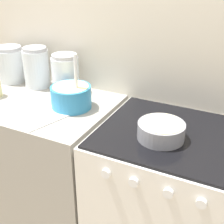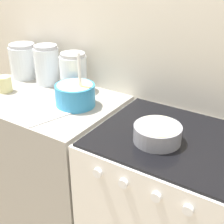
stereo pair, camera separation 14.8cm
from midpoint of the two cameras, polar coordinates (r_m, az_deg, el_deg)
wall_back at (r=1.71m, az=7.30°, el=12.85°), size 4.76×0.05×2.40m
countertop_cabinet at (r=2.01m, az=-9.62°, el=-8.93°), size 0.88×0.60×0.89m
stove at (r=1.69m, az=12.36°, el=-17.55°), size 0.70×0.61×0.89m
mixing_bowl at (r=1.64m, az=-4.19°, el=3.31°), size 0.21×0.21×0.29m
baking_pan at (r=1.35m, az=11.45°, el=-3.87°), size 0.21×0.21×0.08m
storage_jar_left at (r=2.10m, az=-13.89°, el=8.64°), size 0.18×0.18×0.22m
storage_jar_middle at (r=1.96m, az=-9.63°, el=8.02°), size 0.15×0.15×0.24m
storage_jar_right at (r=1.84m, az=-4.75°, el=6.79°), size 0.16×0.16×0.22m
tin_can at (r=1.91m, az=-16.97°, el=4.86°), size 0.08×0.08×0.09m
recipe_page at (r=1.59m, az=-9.57°, el=-0.39°), size 0.23×0.29×0.01m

